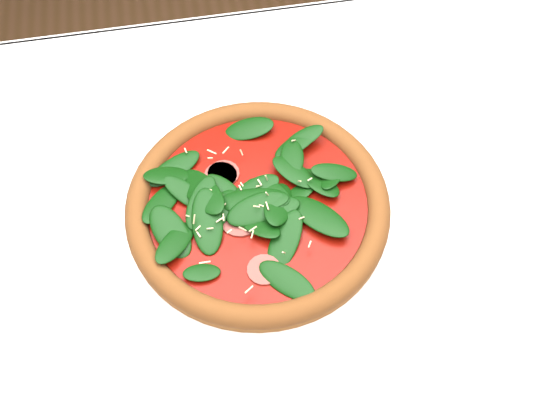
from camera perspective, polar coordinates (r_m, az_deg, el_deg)
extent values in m
plane|color=brown|center=(1.47, 0.22, -16.88)|extent=(6.00, 6.00, 0.00)
cube|color=white|center=(0.79, 0.38, -2.20)|extent=(1.20, 0.80, 0.04)
cylinder|color=#4E321F|center=(1.43, 19.36, 5.25)|extent=(0.06, 0.06, 0.71)
cube|color=white|center=(1.11, -3.66, 13.01)|extent=(1.20, 0.01, 0.22)
cylinder|color=white|center=(0.77, -1.31, -0.80)|extent=(0.38, 0.38, 0.01)
torus|color=white|center=(0.77, -1.32, -0.63)|extent=(0.38, 0.38, 0.01)
cylinder|color=#A15E27|center=(0.76, -1.33, -0.32)|extent=(0.39, 0.39, 0.01)
torus|color=#B46329|center=(0.76, -1.34, 0.04)|extent=(0.40, 0.40, 0.03)
cylinder|color=#840C04|center=(0.76, -1.34, 0.04)|extent=(0.33, 0.33, 0.00)
cylinder|color=#9B4D3E|center=(0.75, -1.35, 0.22)|extent=(0.29, 0.29, 0.00)
ellipsoid|color=#093409|center=(0.74, -1.37, 0.68)|extent=(0.32, 0.32, 0.03)
cylinder|color=beige|center=(0.74, -1.38, 0.96)|extent=(0.29, 0.29, 0.00)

